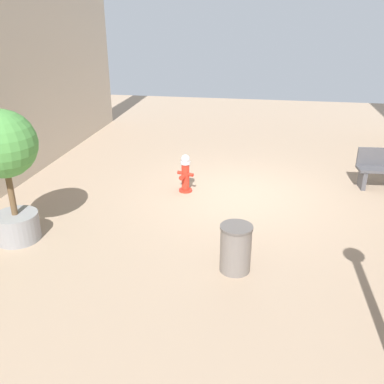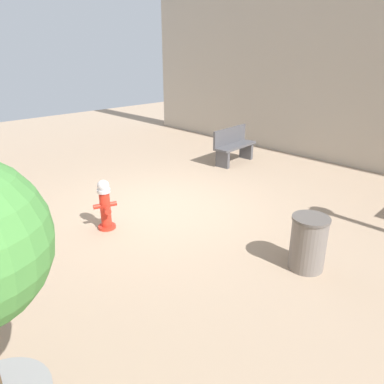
{
  "view_description": "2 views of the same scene",
  "coord_description": "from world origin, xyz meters",
  "views": [
    {
      "loc": [
        -0.45,
        8.99,
        3.9
      ],
      "look_at": [
        0.89,
        1.33,
        0.57
      ],
      "focal_mm": 39.4,
      "sensor_mm": 36.0,
      "label": 1
    },
    {
      "loc": [
        4.24,
        5.26,
        3.0
      ],
      "look_at": [
        0.31,
        1.19,
        0.76
      ],
      "focal_mm": 34.42,
      "sensor_mm": 36.0,
      "label": 2
    }
  ],
  "objects": [
    {
      "name": "trash_bin",
      "position": [
        -0.13,
        3.1,
        0.4
      ],
      "size": [
        0.53,
        0.53,
        0.81
      ],
      "color": "slate",
      "rests_on": "ground_plane"
    },
    {
      "name": "bench_near",
      "position": [
        -3.41,
        -1.04,
        0.48
      ],
      "size": [
        1.44,
        0.56,
        0.95
      ],
      "color": "#4C4C51",
      "rests_on": "ground_plane"
    },
    {
      "name": "ground_plane",
      "position": [
        0.0,
        0.0,
        0.0
      ],
      "size": [
        23.4,
        23.4,
        0.0
      ],
      "primitive_type": "plane",
      "color": "tan"
    },
    {
      "name": "fire_hydrant",
      "position": [
        1.27,
        0.01,
        0.45
      ],
      "size": [
        0.41,
        0.38,
        0.9
      ],
      "color": "red",
      "rests_on": "ground_plane"
    }
  ]
}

